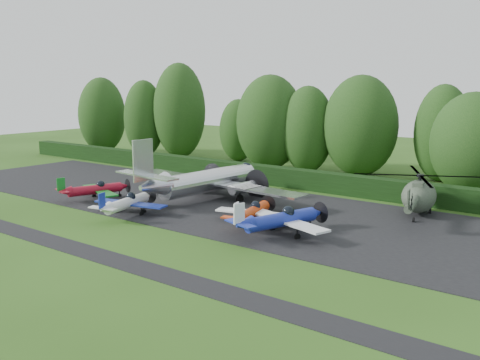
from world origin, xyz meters
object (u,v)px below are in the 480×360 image
Objects in this scene: light_plane_red at (95,189)px; light_plane_blue at (281,219)px; helicopter at (419,193)px; light_plane_orange at (253,212)px; transport_plane at (207,181)px; light_plane_white at (127,203)px.

light_plane_red is 0.85× the size of light_plane_blue.
light_plane_blue is at bearing -103.51° from helicopter.
light_plane_orange is 3.61m from light_plane_blue.
light_plane_white is (-1.35, -8.63, -0.76)m from transport_plane.
light_plane_white is at bearing 172.86° from light_plane_blue.
light_plane_blue is 0.64× the size of helicopter.
transport_plane is 1.62× the size of helicopter.
helicopter is (19.42, 14.69, 0.80)m from light_plane_white.
light_plane_orange is at bearing -33.57° from transport_plane.
light_plane_orange is at bearing -118.07° from helicopter.
transport_plane reaches higher than light_plane_red.
light_plane_red is 7.22m from light_plane_white.
light_plane_red is at bearing -142.36° from helicopter.
helicopter is (18.08, 6.05, 0.03)m from transport_plane.
light_plane_blue is at bearing -17.38° from light_plane_red.
transport_plane is 8.77m from light_plane_white.
light_plane_orange is at bearing -13.08° from light_plane_red.
light_plane_blue is 13.44m from helicopter.
light_plane_white is (6.90, -2.12, 0.02)m from light_plane_red.
transport_plane is at bearing -149.36° from helicopter.
helicopter reaches higher than light_plane_red.
light_plane_blue is (12.27, -6.05, -0.60)m from transport_plane.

